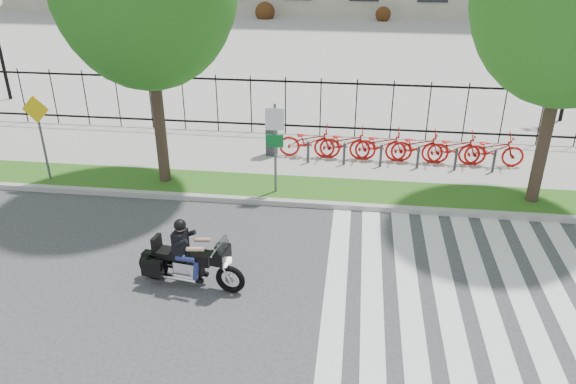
# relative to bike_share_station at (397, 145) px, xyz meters

# --- Properties ---
(ground) EXTENTS (120.00, 120.00, 0.00)m
(ground) POSITION_rel_bike_share_station_xyz_m (-3.71, -7.20, -0.66)
(ground) COLOR #343436
(ground) RESTS_ON ground
(curb) EXTENTS (60.00, 0.20, 0.15)m
(curb) POSITION_rel_bike_share_station_xyz_m (-3.71, -3.10, -0.58)
(curb) COLOR #A3A09A
(curb) RESTS_ON ground
(grass_verge) EXTENTS (60.00, 1.50, 0.15)m
(grass_verge) POSITION_rel_bike_share_station_xyz_m (-3.71, -2.25, -0.58)
(grass_verge) COLOR #245114
(grass_verge) RESTS_ON ground
(sidewalk) EXTENTS (60.00, 3.50, 0.15)m
(sidewalk) POSITION_rel_bike_share_station_xyz_m (-3.71, 0.25, -0.58)
(sidewalk) COLOR #B0AEA5
(sidewalk) RESTS_ON ground
(plaza) EXTENTS (80.00, 34.00, 0.10)m
(plaza) POSITION_rel_bike_share_station_xyz_m (-3.71, 17.80, -0.61)
(plaza) COLOR #B0AEA5
(plaza) RESTS_ON ground
(crosswalk_stripes) EXTENTS (5.70, 8.00, 0.01)m
(crosswalk_stripes) POSITION_rel_bike_share_station_xyz_m (1.12, -7.20, -0.65)
(crosswalk_stripes) COLOR silver
(crosswalk_stripes) RESTS_ON ground
(iron_fence) EXTENTS (30.00, 0.06, 2.00)m
(iron_fence) POSITION_rel_bike_share_station_xyz_m (-3.71, 2.00, 0.49)
(iron_fence) COLOR black
(iron_fence) RESTS_ON sidewalk
(bike_share_station) EXTENTS (7.84, 0.88, 1.50)m
(bike_share_station) POSITION_rel_bike_share_station_xyz_m (0.00, 0.00, 0.00)
(bike_share_station) COLOR #2D2D33
(bike_share_station) RESTS_ON sidewalk
(sign_pole_regulatory) EXTENTS (0.50, 0.09, 2.50)m
(sign_pole_regulatory) POSITION_rel_bike_share_station_xyz_m (-3.38, -2.62, 1.08)
(sign_pole_regulatory) COLOR #59595B
(sign_pole_regulatory) RESTS_ON grass_verge
(sign_pole_warning) EXTENTS (0.78, 0.09, 2.49)m
(sign_pole_warning) POSITION_rel_bike_share_station_xyz_m (-9.98, -2.62, 1.08)
(sign_pole_warning) COLOR #59595B
(sign_pole_warning) RESTS_ON grass_verge
(motorcycle_rider) EXTENTS (2.39, 0.88, 1.86)m
(motorcycle_rider) POSITION_rel_bike_share_station_xyz_m (-4.54, -6.95, -0.04)
(motorcycle_rider) COLOR black
(motorcycle_rider) RESTS_ON ground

